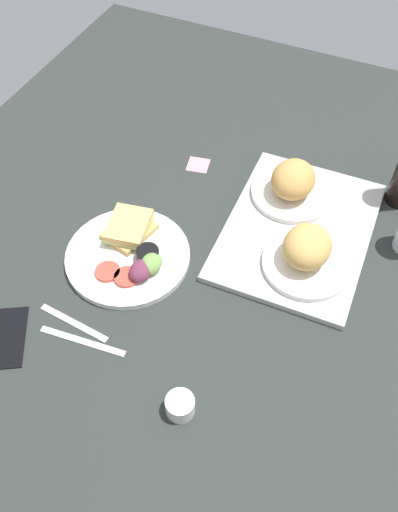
{
  "coord_description": "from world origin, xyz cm",
  "views": [
    {
      "loc": [
        70.44,
        33.93,
        99.38
      ],
      "look_at": [
        2.0,
        3.0,
        4.0
      ],
      "focal_mm": 38.31,
      "sensor_mm": 36.0,
      "label": 1
    }
  ],
  "objects": [
    {
      "name": "knife",
      "position": [
        29.51,
        -10.93,
        0.25
      ],
      "size": [
        3.3,
        19.04,
        0.5
      ],
      "primitive_type": "cube",
      "rotation": [
        0.0,
        0.0,
        1.67
      ],
      "color": "#B7B7BC",
      "rests_on": "ground_plane"
    },
    {
      "name": "fork",
      "position": [
        26.51,
        -14.93,
        0.25
      ],
      "size": [
        2.92,
        17.06,
        0.5
      ],
      "primitive_type": "cube",
      "rotation": [
        0.0,
        0.0,
        1.48
      ],
      "color": "#B7B7BC",
      "rests_on": "ground_plane"
    },
    {
      "name": "ground_plane",
      "position": [
        0.0,
        0.0,
        -1.5
      ],
      "size": [
        190.0,
        150.0,
        3.0
      ],
      "primitive_type": "cube",
      "color": "#282D2B"
    },
    {
      "name": "cell_phone",
      "position": [
        35.19,
        -25.5,
        0.4
      ],
      "size": [
        16.08,
        13.37,
        0.8
      ],
      "primitive_type": "cube",
      "rotation": [
        0.0,
        0.0,
        0.52
      ],
      "color": "black",
      "rests_on": "ground_plane"
    },
    {
      "name": "serving_tray",
      "position": [
        -17.13,
        20.31,
        0.8
      ],
      "size": [
        45.83,
        34.14,
        1.6
      ],
      "primitive_type": "cube",
      "rotation": [
        0.0,
        0.0,
        0.03
      ],
      "color": "#B2B2AD",
      "rests_on": "ground_plane"
    },
    {
      "name": "sticky_note",
      "position": [
        -29.02,
        -11.27,
        0.06
      ],
      "size": [
        6.6,
        6.6,
        0.12
      ],
      "primitive_type": "cube",
      "rotation": [
        0.0,
        0.0,
        0.2
      ],
      "color": "pink",
      "rests_on": "ground_plane"
    },
    {
      "name": "plate_with_salad",
      "position": [
        5.85,
        -12.52,
        1.7
      ],
      "size": [
        28.6,
        28.6,
        5.4
      ],
      "color": "white",
      "rests_on": "ground_plane"
    },
    {
      "name": "espresso_cup",
      "position": [
        34.47,
        13.8,
        2.0
      ],
      "size": [
        5.6,
        5.6,
        4.0
      ],
      "primitive_type": "cylinder",
      "color": "silver",
      "rests_on": "ground_plane"
    },
    {
      "name": "bread_plate_near",
      "position": [
        -26.82,
        15.17,
        5.47
      ],
      "size": [
        20.4,
        20.4,
        9.75
      ],
      "color": "white",
      "rests_on": "serving_tray"
    },
    {
      "name": "bread_plate_far",
      "position": [
        -7.61,
        24.75,
        5.5
      ],
      "size": [
        20.02,
        20.02,
        9.74
      ],
      "color": "white",
      "rests_on": "serving_tray"
    }
  ]
}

